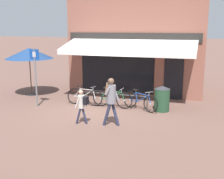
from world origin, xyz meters
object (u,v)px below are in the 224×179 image
(bicycle_silver, at_px, (85,96))
(litter_bin, at_px, (162,98))
(parking_sign, at_px, (35,71))
(pedestrian_adult, at_px, (111,96))
(bicycle_blue, at_px, (140,101))
(bicycle_green, at_px, (112,99))
(cafe_parasol, at_px, (29,53))
(pedestrian_child, at_px, (82,103))

(bicycle_silver, relative_size, litter_bin, 1.61)
(litter_bin, distance_m, parking_sign, 5.48)
(bicycle_silver, distance_m, pedestrian_adult, 3.02)
(bicycle_blue, xyz_separation_m, parking_sign, (-4.40, -0.87, 1.18))
(bicycle_green, bearing_deg, pedestrian_adult, -69.20)
(pedestrian_adult, xyz_separation_m, cafe_parasol, (-5.30, 3.06, 1.07))
(pedestrian_child, xyz_separation_m, cafe_parasol, (-4.27, 3.23, 1.34))
(litter_bin, distance_m, cafe_parasol, 6.97)
(bicycle_silver, relative_size, bicycle_green, 0.94)
(parking_sign, bearing_deg, bicycle_green, 14.90)
(bicycle_green, xyz_separation_m, cafe_parasol, (-4.64, 0.90, 1.73))
(pedestrian_child, bearing_deg, pedestrian_adult, -166.09)
(bicycle_silver, height_order, pedestrian_adult, pedestrian_adult)
(parking_sign, bearing_deg, pedestrian_child, -27.77)
(pedestrian_child, xyz_separation_m, litter_bin, (2.47, 2.50, -0.25))
(bicycle_silver, height_order, bicycle_green, bicycle_green)
(bicycle_blue, xyz_separation_m, litter_bin, (0.89, 0.14, 0.15))
(bicycle_green, distance_m, pedestrian_adult, 2.36)
(bicycle_silver, relative_size, parking_sign, 0.67)
(pedestrian_child, relative_size, cafe_parasol, 0.52)
(bicycle_blue, distance_m, cafe_parasol, 6.17)
(pedestrian_child, relative_size, parking_sign, 0.49)
(bicycle_green, height_order, pedestrian_adult, pedestrian_adult)
(bicycle_blue, relative_size, cafe_parasol, 0.69)
(litter_bin, bearing_deg, bicycle_green, -175.50)
(bicycle_silver, height_order, litter_bin, litter_bin)
(bicycle_green, bearing_deg, litter_bin, 8.16)
(litter_bin, bearing_deg, parking_sign, -169.17)
(bicycle_green, xyz_separation_m, litter_bin, (2.11, 0.17, 0.14))
(pedestrian_adult, xyz_separation_m, litter_bin, (1.44, 2.33, -0.52))
(pedestrian_adult, height_order, pedestrian_child, pedestrian_adult)
(bicycle_blue, relative_size, parking_sign, 0.65)
(bicycle_blue, height_order, pedestrian_child, pedestrian_child)
(parking_sign, height_order, cafe_parasol, parking_sign)
(pedestrian_child, distance_m, cafe_parasol, 5.52)
(pedestrian_child, height_order, cafe_parasol, cafe_parasol)
(litter_bin, bearing_deg, bicycle_blue, -170.78)
(cafe_parasol, bearing_deg, litter_bin, -6.20)
(bicycle_silver, distance_m, pedestrian_child, 2.57)
(bicycle_green, height_order, cafe_parasol, cafe_parasol)
(pedestrian_adult, height_order, litter_bin, pedestrian_adult)
(bicycle_green, distance_m, pedestrian_child, 2.39)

